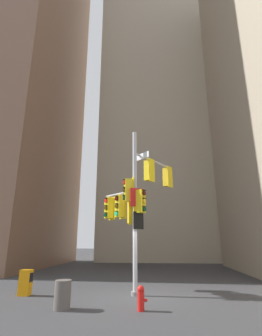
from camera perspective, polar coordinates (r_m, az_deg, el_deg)
ground at (r=11.42m, az=0.95°, el=-26.65°), size 120.00×120.00×0.00m
building_tower_left at (r=35.13m, az=-25.32°, el=25.25°), size 13.79×13.79×48.81m
building_mid_block at (r=39.20m, az=5.21°, el=16.86°), size 13.10×13.10×46.57m
signal_pole_assembly at (r=11.99m, az=1.09°, el=-6.50°), size 3.51×3.08×7.08m
fire_hydrant at (r=9.10m, az=2.22°, el=-26.93°), size 0.33×0.23×0.74m
newspaper_box at (r=12.16m, az=-22.48°, el=-22.55°), size 0.45×0.36×0.98m
trash_bin at (r=9.50m, az=-15.05°, el=-25.66°), size 0.53×0.53×0.88m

